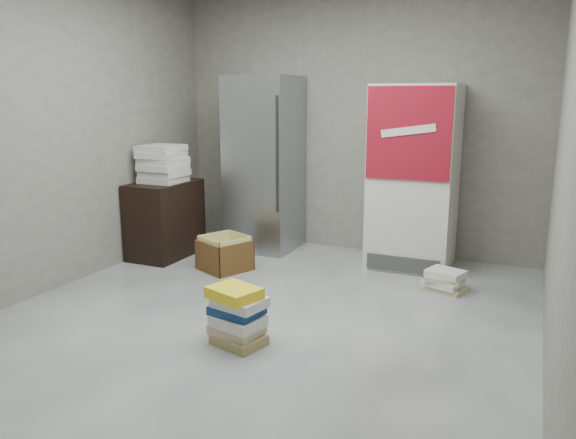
# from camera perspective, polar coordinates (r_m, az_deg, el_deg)

# --- Properties ---
(ground) EXTENTS (5.00, 5.00, 0.00)m
(ground) POSITION_cam_1_polar(r_m,az_deg,el_deg) (4.23, -4.18, -11.10)
(ground) COLOR silver
(ground) RESTS_ON ground
(room_shell) EXTENTS (4.04, 5.04, 2.82)m
(room_shell) POSITION_cam_1_polar(r_m,az_deg,el_deg) (3.88, -4.61, 14.03)
(room_shell) COLOR gray
(room_shell) RESTS_ON ground
(steel_fridge) EXTENTS (0.70, 0.72, 1.90)m
(steel_fridge) POSITION_cam_1_polar(r_m,az_deg,el_deg) (6.23, -2.40, 5.63)
(steel_fridge) COLOR #A6A8AE
(steel_fridge) RESTS_ON ground
(coke_cooler) EXTENTS (0.80, 0.73, 1.80)m
(coke_cooler) POSITION_cam_1_polar(r_m,az_deg,el_deg) (5.70, 12.67, 4.24)
(coke_cooler) COLOR silver
(coke_cooler) RESTS_ON ground
(wood_shelf) EXTENTS (0.50, 0.80, 0.80)m
(wood_shelf) POSITION_cam_1_polar(r_m,az_deg,el_deg) (6.13, -12.37, 0.03)
(wood_shelf) COLOR black
(wood_shelf) RESTS_ON ground
(supply_box_stack) EXTENTS (0.43, 0.44, 0.39)m
(supply_box_stack) POSITION_cam_1_polar(r_m,az_deg,el_deg) (6.03, -12.60, 5.55)
(supply_box_stack) COLOR white
(supply_box_stack) RESTS_ON wood_shelf
(phonebook_stack_main) EXTENTS (0.42, 0.37, 0.41)m
(phonebook_stack_main) POSITION_cam_1_polar(r_m,az_deg,el_deg) (3.94, -5.15, -9.71)
(phonebook_stack_main) COLOR #988450
(phonebook_stack_main) RESTS_ON ground
(phonebook_stack_side) EXTENTS (0.39, 0.33, 0.19)m
(phonebook_stack_side) POSITION_cam_1_polar(r_m,az_deg,el_deg) (5.16, 15.66, -6.01)
(phonebook_stack_side) COLOR #C7B58C
(phonebook_stack_side) RESTS_ON ground
(cardboard_box) EXTENTS (0.56, 0.56, 0.34)m
(cardboard_box) POSITION_cam_1_polar(r_m,az_deg,el_deg) (5.60, -6.44, -3.68)
(cardboard_box) COLOR yellow
(cardboard_box) RESTS_ON ground
(bucket_lid) EXTENTS (0.35, 0.35, 0.08)m
(bucket_lid) POSITION_cam_1_polar(r_m,az_deg,el_deg) (4.44, -5.50, -9.38)
(bucket_lid) COLOR gold
(bucket_lid) RESTS_ON ground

